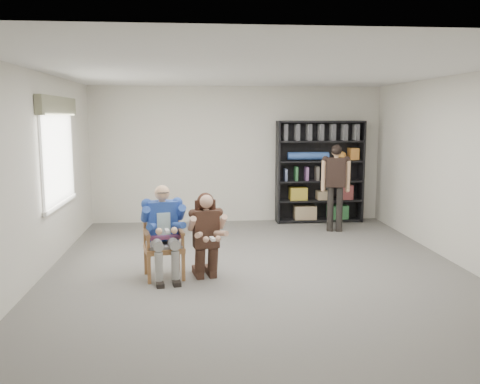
{
  "coord_description": "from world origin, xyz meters",
  "views": [
    {
      "loc": [
        -0.88,
        -7.0,
        2.19
      ],
      "look_at": [
        -0.2,
        0.6,
        1.05
      ],
      "focal_mm": 38.0,
      "sensor_mm": 36.0,
      "label": 1
    }
  ],
  "objects_px": {
    "armchair": "(164,242)",
    "kneeling_woman": "(207,237)",
    "bookshelf": "(320,172)",
    "standing_man": "(335,188)",
    "seated_man": "(163,232)"
  },
  "relations": [
    {
      "from": "armchair",
      "to": "bookshelf",
      "type": "distance_m",
      "value": 4.65
    },
    {
      "from": "armchair",
      "to": "bookshelf",
      "type": "xyz_separation_m",
      "value": [
        3.02,
        3.49,
        0.56
      ]
    },
    {
      "from": "seated_man",
      "to": "standing_man",
      "type": "distance_m",
      "value": 4.02
    },
    {
      "from": "bookshelf",
      "to": "seated_man",
      "type": "bearing_deg",
      "value": -130.8
    },
    {
      "from": "bookshelf",
      "to": "standing_man",
      "type": "bearing_deg",
      "value": -85.31
    },
    {
      "from": "armchair",
      "to": "standing_man",
      "type": "relative_size",
      "value": 0.59
    },
    {
      "from": "bookshelf",
      "to": "kneeling_woman",
      "type": "bearing_deg",
      "value": -123.98
    },
    {
      "from": "standing_man",
      "to": "armchair",
      "type": "bearing_deg",
      "value": -127.07
    },
    {
      "from": "standing_man",
      "to": "seated_man",
      "type": "bearing_deg",
      "value": -127.07
    },
    {
      "from": "armchair",
      "to": "kneeling_woman",
      "type": "relative_size",
      "value": 0.84
    },
    {
      "from": "seated_man",
      "to": "kneeling_woman",
      "type": "height_order",
      "value": "seated_man"
    },
    {
      "from": "kneeling_woman",
      "to": "standing_man",
      "type": "xyz_separation_m",
      "value": [
        2.51,
        2.68,
        0.24
      ]
    },
    {
      "from": "armchair",
      "to": "kneeling_woman",
      "type": "xyz_separation_m",
      "value": [
        0.58,
        -0.12,
        0.09
      ]
    },
    {
      "from": "kneeling_woman",
      "to": "armchair",
      "type": "bearing_deg",
      "value": 157.31
    },
    {
      "from": "kneeling_woman",
      "to": "standing_man",
      "type": "height_order",
      "value": "standing_man"
    }
  ]
}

